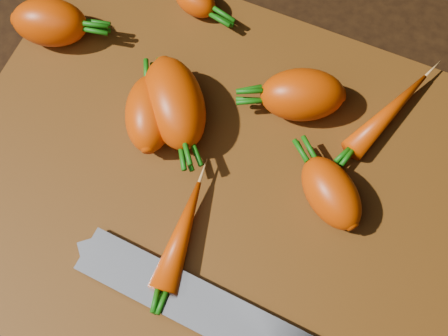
% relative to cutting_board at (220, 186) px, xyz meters
% --- Properties ---
extents(ground, '(2.00, 2.00, 0.01)m').
position_rel_cutting_board_xyz_m(ground, '(0.00, 0.00, -0.01)').
color(ground, black).
extents(cutting_board, '(0.50, 0.40, 0.01)m').
position_rel_cutting_board_xyz_m(cutting_board, '(0.00, 0.00, 0.00)').
color(cutting_board, '#522E0E').
rests_on(cutting_board, ground).
extents(carrot_0, '(0.09, 0.07, 0.05)m').
position_rel_cutting_board_xyz_m(carrot_0, '(-0.22, 0.08, 0.03)').
color(carrot_0, '#CF3F04').
rests_on(carrot_0, cutting_board).
extents(carrot_1, '(0.10, 0.11, 0.06)m').
position_rel_cutting_board_xyz_m(carrot_1, '(-0.07, 0.05, 0.03)').
color(carrot_1, '#CF3F04').
rests_on(carrot_1, cutting_board).
extents(carrot_2, '(0.07, 0.09, 0.05)m').
position_rel_cutting_board_xyz_m(carrot_2, '(-0.08, 0.03, 0.03)').
color(carrot_2, '#CF3F04').
rests_on(carrot_2, cutting_board).
extents(carrot_3, '(0.09, 0.08, 0.05)m').
position_rel_cutting_board_xyz_m(carrot_3, '(0.04, 0.11, 0.03)').
color(carrot_3, '#CF3F04').
rests_on(carrot_3, cutting_board).
extents(carrot_4, '(0.05, 0.04, 0.03)m').
position_rel_cutting_board_xyz_m(carrot_4, '(-0.10, 0.17, 0.02)').
color(carrot_4, '#CF3F04').
rests_on(carrot_4, cutting_board).
extents(carrot_5, '(0.08, 0.08, 0.04)m').
position_rel_cutting_board_xyz_m(carrot_5, '(0.10, 0.02, 0.03)').
color(carrot_5, '#CF3F04').
rests_on(carrot_5, cutting_board).
extents(carrot_6, '(0.06, 0.11, 0.02)m').
position_rel_cutting_board_xyz_m(carrot_6, '(0.12, 0.13, 0.02)').
color(carrot_6, '#CF3F04').
rests_on(carrot_6, cutting_board).
extents(carrot_7, '(0.04, 0.11, 0.03)m').
position_rel_cutting_board_xyz_m(carrot_7, '(-0.01, -0.06, 0.02)').
color(carrot_7, '#CF3F04').
rests_on(carrot_7, cutting_board).
extents(knife, '(0.37, 0.06, 0.02)m').
position_rel_cutting_board_xyz_m(knife, '(0.05, -0.11, 0.02)').
color(knife, gray).
rests_on(knife, cutting_board).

